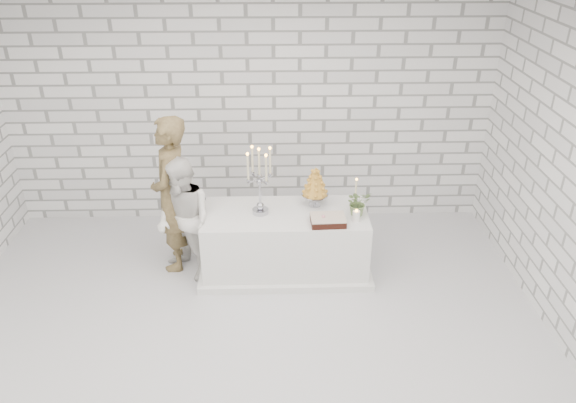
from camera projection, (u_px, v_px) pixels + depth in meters
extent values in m
cube|color=silver|center=(245.00, 343.00, 5.33)|extent=(6.00, 5.00, 0.01)
cube|color=white|center=(229.00, 20.00, 3.91)|extent=(6.00, 5.00, 0.01)
cube|color=white|center=(249.00, 109.00, 6.82)|extent=(6.00, 0.01, 3.00)
cube|color=white|center=(285.00, 242.00, 6.23)|extent=(1.80, 0.80, 0.75)
imported|color=brown|center=(172.00, 195.00, 6.10)|extent=(0.46, 0.68, 1.80)
imported|color=white|center=(184.00, 220.00, 6.01)|extent=(0.86, 0.87, 1.41)
cube|color=black|center=(328.00, 220.00, 5.83)|extent=(0.37, 0.27, 0.08)
cylinder|color=white|center=(356.00, 216.00, 5.87)|extent=(0.10, 0.10, 0.12)
cylinder|color=beige|center=(356.00, 193.00, 6.12)|extent=(0.07, 0.07, 0.32)
imported|color=#406235|center=(358.00, 203.00, 5.95)|extent=(0.31, 0.29, 0.29)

